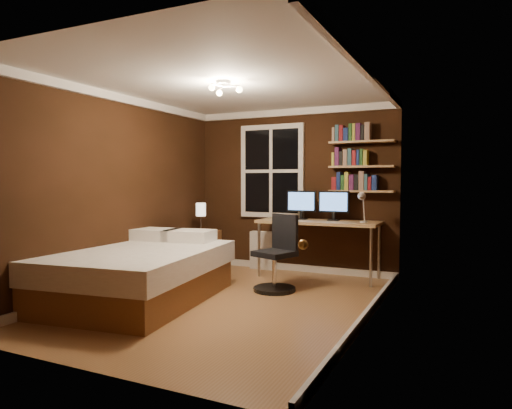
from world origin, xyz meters
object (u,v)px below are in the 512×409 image
at_px(office_chair, 277,262).
at_px(bed, 139,273).
at_px(radiator, 263,250).
at_px(monitor_left, 301,205).
at_px(bedside_lamp, 201,217).
at_px(nightstand, 201,251).
at_px(desk_lamp, 363,207).
at_px(monitor_right, 334,206).
at_px(desk, 318,225).

bearing_deg(office_chair, bed, -118.11).
height_order(radiator, monitor_left, monitor_left).
height_order(bedside_lamp, monitor_left, monitor_left).
xyz_separation_m(nightstand, office_chair, (1.52, -0.61, 0.05)).
distance_m(nightstand, desk_lamp, 2.54).
relative_size(bedside_lamp, desk_lamp, 0.99).
bearing_deg(radiator, monitor_right, -7.20).
xyz_separation_m(monitor_right, office_chair, (-0.44, -1.06, -0.68)).
relative_size(bedside_lamp, desk, 0.25).
bearing_deg(bed, bedside_lamp, 90.32).
bearing_deg(office_chair, desk_lamp, 63.94).
distance_m(bed, nightstand, 1.75).
bearing_deg(monitor_left, radiator, 167.86).
bearing_deg(bedside_lamp, office_chair, -21.93).
xyz_separation_m(nightstand, desk_lamp, (2.42, 0.23, 0.73)).
relative_size(bed, monitor_right, 5.35).
height_order(desk, desk_lamp, desk_lamp).
height_order(bedside_lamp, desk, bedside_lamp).
bearing_deg(monitor_right, monitor_left, 180.00).
bearing_deg(bed, radiator, 69.69).
xyz_separation_m(nightstand, desk, (1.76, 0.36, 0.45)).
xyz_separation_m(radiator, monitor_right, (1.19, -0.15, 0.74)).
bearing_deg(monitor_right, bedside_lamp, -166.99).
relative_size(desk_lamp, office_chair, 0.45).
relative_size(desk, monitor_right, 3.88).
height_order(radiator, desk_lamp, desk_lamp).
bearing_deg(radiator, nightstand, -141.98).
xyz_separation_m(desk, monitor_right, (0.20, 0.09, 0.27)).
distance_m(bedside_lamp, monitor_right, 2.02).
xyz_separation_m(monitor_left, desk_lamp, (0.95, -0.22, 0.01)).
relative_size(radiator, desk_lamp, 1.36).
height_order(radiator, office_chair, office_chair).
relative_size(nightstand, monitor_right, 1.39).
distance_m(desk, monitor_left, 0.41).
relative_size(bedside_lamp, office_chair, 0.45).
bearing_deg(monitor_right, desk, -156.35).
distance_m(radiator, monitor_right, 1.41).
height_order(bedside_lamp, monitor_right, monitor_right).
height_order(bed, radiator, bed).
height_order(bed, bedside_lamp, bedside_lamp).
distance_m(monitor_left, monitor_right, 0.49).
height_order(bed, desk_lamp, desk_lamp).
height_order(bedside_lamp, radiator, bedside_lamp).
relative_size(radiator, monitor_left, 1.33).
distance_m(bed, radiator, 2.40).
distance_m(nightstand, monitor_right, 2.13).
relative_size(desk, monitor_left, 3.88).
distance_m(desk, office_chair, 1.08).
xyz_separation_m(desk_lamp, office_chair, (-0.90, -0.84, -0.68)).
distance_m(radiator, desk, 1.12).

